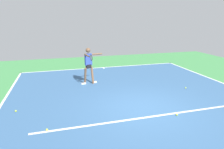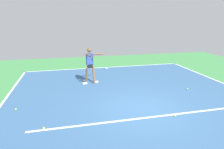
{
  "view_description": "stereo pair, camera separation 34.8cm",
  "coord_description": "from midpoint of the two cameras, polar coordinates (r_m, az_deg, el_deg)",
  "views": [
    {
      "loc": [
        2.97,
        6.16,
        3.24
      ],
      "look_at": [
        0.75,
        -1.74,
        0.9
      ],
      "focal_mm": 31.49,
      "sensor_mm": 36.0,
      "label": 1
    },
    {
      "loc": [
        2.64,
        6.25,
        3.24
      ],
      "look_at": [
        0.75,
        -1.74,
        0.9
      ],
      "focal_mm": 31.49,
      "sensor_mm": 36.0,
      "label": 2
    }
  ],
  "objects": [
    {
      "name": "ground_plane",
      "position": [
        7.54,
        10.08,
        -9.8
      ],
      "size": [
        21.73,
        21.73,
        0.0
      ],
      "primitive_type": "plane",
      "color": "#428E4C"
    },
    {
      "name": "court_line_service",
      "position": [
        6.99,
        12.31,
        -12.06
      ],
      "size": [
        7.93,
        0.1,
        0.01
      ],
      "primitive_type": "cube",
      "color": "white",
      "rests_on": "ground_plane"
    },
    {
      "name": "tennis_ball_by_sideline",
      "position": [
        10.04,
        21.97,
        -3.91
      ],
      "size": [
        0.07,
        0.07,
        0.07
      ],
      "primitive_type": "sphere",
      "color": "#C6E53D",
      "rests_on": "ground_plane"
    },
    {
      "name": "tennis_ball_far_corner",
      "position": [
        8.06,
        -25.04,
        -9.12
      ],
      "size": [
        0.07,
        0.07,
        0.07
      ],
      "primitive_type": "sphere",
      "color": "#CCE033",
      "rests_on": "ground_plane"
    },
    {
      "name": "court_surface",
      "position": [
        7.54,
        10.09,
        -9.78
      ],
      "size": [
        10.57,
        13.42,
        0.0
      ],
      "primitive_type": "cube",
      "color": "#38608E",
      "rests_on": "ground_plane"
    },
    {
      "name": "court_line_centre_mark",
      "position": [
        13.37,
        -0.8,
        1.89
      ],
      "size": [
        0.1,
        0.3,
        0.01
      ],
      "primitive_type": "cube",
      "color": "white",
      "rests_on": "ground_plane"
    },
    {
      "name": "court_line_baseline_near",
      "position": [
        13.56,
        -0.98,
        2.09
      ],
      "size": [
        10.57,
        0.1,
        0.01
      ],
      "primitive_type": "cube",
      "color": "white",
      "rests_on": "ground_plane"
    },
    {
      "name": "tennis_ball_by_baseline",
      "position": [
        7.24,
        19.2,
        -11.32
      ],
      "size": [
        0.07,
        0.07,
        0.07
      ],
      "primitive_type": "sphere",
      "color": "#C6E53D",
      "rests_on": "ground_plane"
    },
    {
      "name": "tennis_player",
      "position": [
        9.98,
        -5.37,
        3.36
      ],
      "size": [
        1.16,
        1.29,
        1.86
      ],
      "rotation": [
        0.0,
        0.0,
        0.17
      ],
      "color": "brown",
      "rests_on": "ground_plane"
    },
    {
      "name": "tennis_ball_near_player",
      "position": [
        6.47,
        -17.71,
        -14.63
      ],
      "size": [
        0.07,
        0.07,
        0.07
      ],
      "primitive_type": "sphere",
      "color": "#C6E53D",
      "rests_on": "ground_plane"
    }
  ]
}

